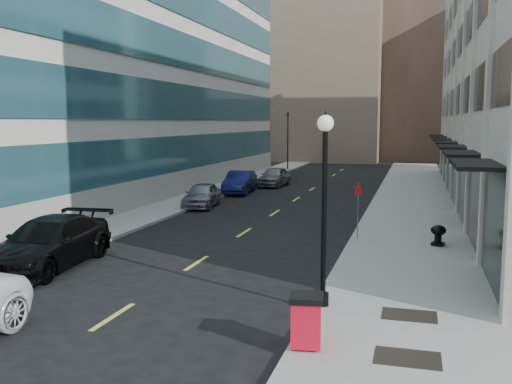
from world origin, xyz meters
The scene contains 20 objects.
ground centered at (0.00, 0.00, 0.00)m, with size 160.00×160.00×0.00m, color black.
sidewalk_right centered at (7.50, 20.00, 0.07)m, with size 5.00×80.00×0.15m, color #9C9B8E.
sidewalk_left centered at (-6.50, 20.00, 0.07)m, with size 3.00×80.00×0.15m, color #9C9B8E.
building_left centered at (-15.95, 27.00, 9.99)m, with size 16.14×46.00×20.00m.
skyline_tan_near centered at (-4.00, 68.00, 14.00)m, with size 14.00×18.00×28.00m, color #7C6351.
skyline_brown centered at (8.00, 72.00, 17.00)m, with size 12.00×16.00×34.00m, color brown.
skyline_tan_far centered at (-14.00, 78.00, 11.00)m, with size 12.00×14.00×22.00m, color #7C6351.
skyline_stone centered at (18.00, 66.00, 10.00)m, with size 10.00×14.00×20.00m, color beige.
grate_mid centered at (7.60, 1.00, 0.15)m, with size 1.40×1.00×0.01m, color black.
grate_far centered at (7.60, 3.80, 0.15)m, with size 1.40×1.00×0.01m, color black.
road_centerline centered at (0.00, 17.00, 0.01)m, with size 0.15×68.20×0.01m.
traffic_signal centered at (-5.50, 48.00, 5.72)m, with size 0.66×0.66×6.98m.
car_black_pickup centered at (-4.80, 6.00, 0.88)m, with size 2.47×6.08×1.76m, color black.
car_silver_sedan centered at (-4.80, 21.00, 0.74)m, with size 1.74×4.33×1.47m, color gray.
car_blue_sedan centered at (-4.58, 28.00, 0.80)m, with size 1.69×4.84×1.60m, color #14174B.
car_grey_sedan centered at (-3.27, 33.09, 0.77)m, with size 1.82×4.52×1.54m, color gray.
trash_bin centered at (5.40, 1.00, 0.80)m, with size 0.83×0.88×1.20m.
lamppost centered at (5.30, 4.00, 3.27)m, with size 0.44×0.44×5.31m.
sign_post centered at (5.30, 13.35, 1.72)m, with size 0.29×0.08×2.44m.
urn_planter centered at (8.60, 12.83, 0.66)m, with size 0.61×0.61×0.84m.
Camera 1 is at (7.64, -11.06, 5.16)m, focal length 40.00 mm.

